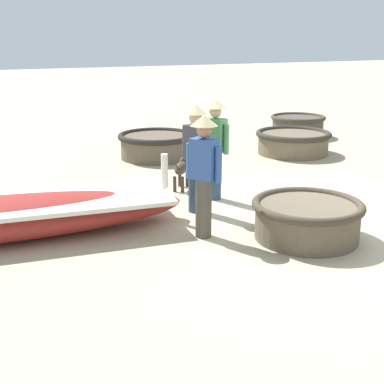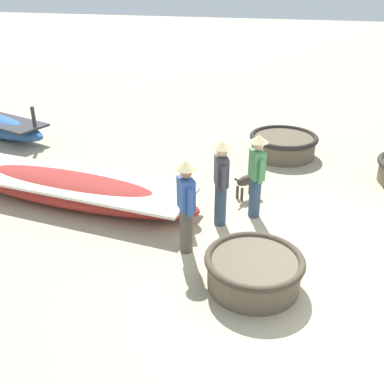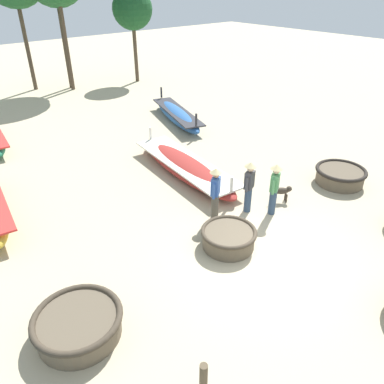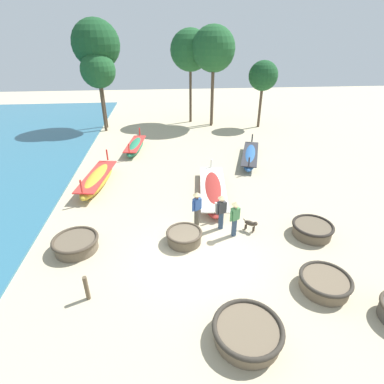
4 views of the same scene
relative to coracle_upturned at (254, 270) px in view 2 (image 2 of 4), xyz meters
name	(u,v)px [view 2 (image 2 of 4)]	position (x,y,z in m)	size (l,w,h in m)	color
ground_plane	(310,280)	(0.36, -0.84, -0.29)	(80.00, 80.00, 0.00)	#BCAD8C
coracle_upturned	(254,270)	(0.00, 0.00, 0.00)	(1.51, 1.51, 0.53)	brown
coracle_far_left	(283,144)	(5.51, -0.04, 0.02)	(1.74, 1.74, 0.56)	brown
long_boat_green_hull	(70,188)	(1.85, 4.02, 0.01)	(1.92, 5.79, 1.00)	maroon
fisherman_by_coracle	(221,178)	(1.69, 0.85, 0.67)	(0.50, 0.36, 1.67)	#2D425B
fisherman_crouching	(257,171)	(2.16, 0.27, 0.67)	(0.48, 0.36, 1.67)	#2D425B
fisherman_with_hat	(186,201)	(0.66, 1.23, 0.67)	(0.46, 0.37, 1.67)	#4C473D
dog	(248,180)	(2.96, 0.51, 0.08)	(0.57, 0.48, 0.55)	#3D3328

